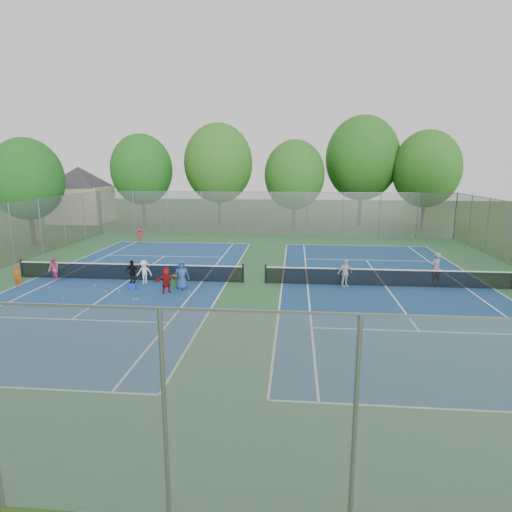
{
  "coord_description": "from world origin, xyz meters",
  "views": [
    {
      "loc": [
        2.16,
        -22.41,
        6.25
      ],
      "look_at": [
        0.0,
        1.0,
        1.3
      ],
      "focal_mm": 30.0,
      "sensor_mm": 36.0,
      "label": 1
    }
  ],
  "objects": [
    {
      "name": "student_a",
      "position": [
        -12.28,
        -2.0,
        0.6
      ],
      "size": [
        0.44,
        0.29,
        1.2
      ],
      "primitive_type": "imported",
      "rotation": [
        0.0,
        0.0,
        0.01
      ],
      "color": "#CE4C13",
      "rests_on": "ground"
    },
    {
      "name": "tennis_ball_0",
      "position": [
        -2.83,
        -4.38,
        0.03
      ],
      "size": [
        0.07,
        0.07,
        0.07
      ],
      "primitive_type": "sphere",
      "color": "#ADC32D",
      "rests_on": "ground"
    },
    {
      "name": "house",
      "position": [
        -22.0,
        24.0,
        4.21
      ],
      "size": [
        11.03,
        11.03,
        7.3
      ],
      "color": "#B7A88C",
      "rests_on": "ground"
    },
    {
      "name": "tennis_ball_2",
      "position": [
        -6.61,
        -4.99,
        0.03
      ],
      "size": [
        0.07,
        0.07,
        0.07
      ],
      "primitive_type": "sphere",
      "color": "#B2C42D",
      "rests_on": "ground"
    },
    {
      "name": "net_left",
      "position": [
        -7.0,
        0.0,
        0.46
      ],
      "size": [
        12.87,
        0.1,
        0.91
      ],
      "primitive_type": "cube",
      "color": "black",
      "rests_on": "ground"
    },
    {
      "name": "court_right",
      "position": [
        7.0,
        0.0,
        0.02
      ],
      "size": [
        10.97,
        23.77,
        0.01
      ],
      "primitive_type": "cube",
      "color": "navy",
      "rests_on": "court_pad"
    },
    {
      "name": "tennis_ball_9",
      "position": [
        -5.25,
        -3.55,
        0.03
      ],
      "size": [
        0.07,
        0.07,
        0.07
      ],
      "primitive_type": "sphere",
      "color": "#CCF438",
      "rests_on": "ground"
    },
    {
      "name": "tennis_ball_5",
      "position": [
        -10.51,
        -2.06,
        0.03
      ],
      "size": [
        0.07,
        0.07,
        0.07
      ],
      "primitive_type": "sphere",
      "color": "#C8D030",
      "rests_on": "ground"
    },
    {
      "name": "tree_ne",
      "position": [
        15.0,
        22.0,
        5.97
      ],
      "size": [
        6.6,
        6.6,
        9.77
      ],
      "color": "#443326",
      "rests_on": "ground"
    },
    {
      "name": "tennis_ball_3",
      "position": [
        -6.63,
        -2.34,
        0.03
      ],
      "size": [
        0.07,
        0.07,
        0.07
      ],
      "primitive_type": "sphere",
      "color": "#B3DB33",
      "rests_on": "ground"
    },
    {
      "name": "fence_north",
      "position": [
        0.0,
        16.0,
        2.0
      ],
      "size": [
        32.0,
        0.1,
        4.0
      ],
      "primitive_type": "cube",
      "color": "gray",
      "rests_on": "ground"
    },
    {
      "name": "tennis_ball_7",
      "position": [
        -8.82,
        -3.75,
        0.03
      ],
      "size": [
        0.07,
        0.07,
        0.07
      ],
      "primitive_type": "sphere",
      "color": "#ABC92E",
      "rests_on": "ground"
    },
    {
      "name": "fence_south",
      "position": [
        0.0,
        -16.0,
        2.0
      ],
      "size": [
        32.0,
        0.1,
        4.0
      ],
      "primitive_type": "cube",
      "color": "gray",
      "rests_on": "ground"
    },
    {
      "name": "tree_nr",
      "position": [
        9.0,
        24.0,
        7.04
      ],
      "size": [
        7.6,
        7.6,
        11.42
      ],
      "color": "#443326",
      "rests_on": "ground"
    },
    {
      "name": "tennis_ball_8",
      "position": [
        -3.07,
        -2.22,
        0.03
      ],
      "size": [
        0.07,
        0.07,
        0.07
      ],
      "primitive_type": "sphere",
      "color": "#C2DA32",
      "rests_on": "ground"
    },
    {
      "name": "tennis_ball_4",
      "position": [
        -8.4,
        -1.4,
        0.03
      ],
      "size": [
        0.07,
        0.07,
        0.07
      ],
      "primitive_type": "sphere",
      "color": "#CCEC37",
      "rests_on": "ground"
    },
    {
      "name": "instructor",
      "position": [
        9.69,
        0.56,
        0.89
      ],
      "size": [
        0.77,
        0.68,
        1.78
      ],
      "primitive_type": "imported",
      "rotation": [
        0.0,
        0.0,
        3.63
      ],
      "color": "gray",
      "rests_on": "ground"
    },
    {
      "name": "teen_court_b",
      "position": [
        4.82,
        -0.27,
        0.75
      ],
      "size": [
        0.94,
        0.76,
        1.49
      ],
      "primitive_type": "imported",
      "rotation": [
        0.0,
        0.0,
        0.53
      ],
      "color": "silver",
      "rests_on": "ground"
    },
    {
      "name": "tree_side_w",
      "position": [
        -19.0,
        10.0,
        5.24
      ],
      "size": [
        5.6,
        5.6,
        8.47
      ],
      "color": "#443326",
      "rests_on": "ground"
    },
    {
      "name": "court_left",
      "position": [
        -7.0,
        0.0,
        0.02
      ],
      "size": [
        10.97,
        23.77,
        0.01
      ],
      "primitive_type": "cube",
      "color": "navy",
      "rests_on": "court_pad"
    },
    {
      "name": "child_far_baseline",
      "position": [
        -10.89,
        12.15,
        0.55
      ],
      "size": [
        0.74,
        0.47,
        1.1
      ],
      "primitive_type": "imported",
      "rotation": [
        0.0,
        0.0,
        3.05
      ],
      "color": "red",
      "rests_on": "ground"
    },
    {
      "name": "student_c",
      "position": [
        -5.94,
        -0.6,
        0.64
      ],
      "size": [
        0.86,
        0.53,
        1.28
      ],
      "primitive_type": "imported",
      "rotation": [
        0.0,
        0.0,
        0.07
      ],
      "color": "white",
      "rests_on": "ground"
    },
    {
      "name": "student_f",
      "position": [
        -4.2,
        -2.3,
        0.67
      ],
      "size": [
        1.26,
        0.99,
        1.34
      ],
      "primitive_type": "imported",
      "rotation": [
        0.0,
        0.0,
        0.55
      ],
      "color": "maroon",
      "rests_on": "ground"
    },
    {
      "name": "ball_hopper",
      "position": [
        -4.1,
        -1.13,
        0.31
      ],
      "size": [
        0.33,
        0.33,
        0.62
      ],
      "primitive_type": "cube",
      "rotation": [
        0.0,
        0.0,
        -0.03
      ],
      "color": "#227F27",
      "rests_on": "ground"
    },
    {
      "name": "net_right",
      "position": [
        7.0,
        0.0,
        0.46
      ],
      "size": [
        12.87,
        0.1,
        0.91
      ],
      "primitive_type": "cube",
      "color": "black",
      "rests_on": "ground"
    },
    {
      "name": "ball_crate",
      "position": [
        -6.14,
        -1.8,
        0.14
      ],
      "size": [
        0.32,
        0.32,
        0.27
      ],
      "primitive_type": "cube",
      "rotation": [
        0.0,
        0.0,
        0.0
      ],
      "color": "blue",
      "rests_on": "ground"
    },
    {
      "name": "tennis_ball_10",
      "position": [
        -5.44,
        -3.51,
        0.03
      ],
      "size": [
        0.07,
        0.07,
        0.07
      ],
      "primitive_type": "sphere",
      "color": "#CDF138",
      "rests_on": "ground"
    },
    {
      "name": "tree_nw",
      "position": [
        -14.0,
        22.0,
        5.89
      ],
      "size": [
        6.4,
        6.4,
        9.58
      ],
      "color": "#443326",
      "rests_on": "ground"
    },
    {
      "name": "tennis_ball_6",
      "position": [
        -7.31,
        -2.45,
        0.03
      ],
      "size": [
        0.07,
        0.07,
        0.07
      ],
      "primitive_type": "sphere",
      "color": "#E4F438",
      "rests_on": "ground"
    },
    {
      "name": "student_b",
      "position": [
        -11.09,
        -0.6,
        0.66
      ],
      "size": [
        0.8,
        0.74,
        1.33
      ],
      "primitive_type": "imported",
      "rotation": [
        0.0,
        0.0,
        -0.48
      ],
      "color": "#D05083",
      "rests_on": "ground"
    },
    {
      "name": "tree_nc",
      "position": [
        2.0,
        21.0,
        5.39
      ],
      "size": [
        6.0,
        6.0,
        8.85
      ],
      "color": "#443326",
      "rests_on": "ground"
    },
    {
      "name": "student_e",
      "position": [
        -3.61,
        -1.55,
        0.77
      ],
      "size": [
        0.88,
        0.73,
        1.54
      ],
      "primitive_type": "imported",
      "rotation": [
        0.0,
        0.0,
        0.37
      ],
      "color": "#295099",
      "rests_on": "ground"
    },
    {
      "name": "student_d",
      "position": [
        -6.62,
        -0.6,
        0.64
      ],
      "size": [
        0.77,
        0.38,
        1.27
      ],
      "primitive_type": "imported",
      "rotation": [
        0.0,
        0.0,
        -0.1
      ],
      "color": "black",
      "rests_on": "ground"
    },
    {
      "name": "tree_nl",
      "position": [
        -6.0,
        23.0,
        6.54
      ],
      "size": [
        7.2,
        7.2,
        10.69
      ],
      "color": "#443326",
      "rests_on": "ground"
    },
    {
      "name": "court_pad",
      "position": [
        0.0,
        0.0,
        0.01
      ],
      "size": [
        32.0,
        32.0,
        0.01
      ],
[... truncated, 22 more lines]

